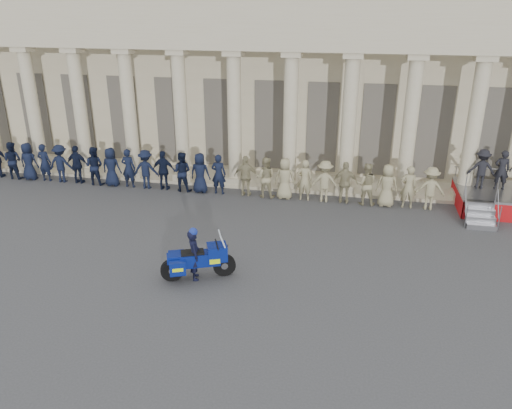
% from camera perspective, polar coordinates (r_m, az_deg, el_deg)
% --- Properties ---
extents(ground, '(90.00, 90.00, 0.00)m').
position_cam_1_polar(ground, '(16.89, -4.64, -7.10)').
color(ground, '#39393B').
rests_on(ground, ground).
extents(building, '(40.00, 12.50, 9.00)m').
position_cam_1_polar(building, '(29.41, 3.34, 14.82)').
color(building, '#B8AB8A').
rests_on(building, ground).
extents(officer_rank, '(23.53, 0.71, 1.87)m').
position_cam_1_polar(officer_rank, '(23.53, -9.01, 3.76)').
color(officer_rank, black).
rests_on(officer_rank, ground).
extents(reviewing_stand, '(4.13, 3.99, 2.53)m').
position_cam_1_polar(reviewing_stand, '(23.43, 26.81, 2.49)').
color(reviewing_stand, gray).
rests_on(reviewing_stand, ground).
extents(motorcycle, '(2.27, 1.42, 1.54)m').
position_cam_1_polar(motorcycle, '(16.00, -6.56, -6.23)').
color(motorcycle, black).
rests_on(motorcycle, ground).
extents(rider, '(0.61, 0.72, 1.78)m').
position_cam_1_polar(rider, '(15.89, -7.07, -5.59)').
color(rider, black).
rests_on(rider, ground).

